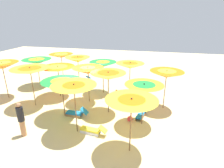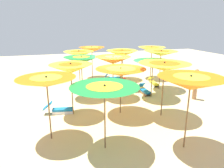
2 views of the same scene
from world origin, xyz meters
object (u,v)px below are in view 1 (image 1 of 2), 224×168
at_px(beach_umbrella_1, 30,71).
at_px(beach_ball, 130,119).
at_px(beach_umbrella_0, 2,66).
at_px(beach_umbrella_5, 37,61).
at_px(lounger_4, 76,113).
at_px(beach_umbrella_8, 108,76).
at_px(beachgoer_0, 21,119).
at_px(lounger_3, 92,130).
at_px(beach_umbrella_6, 58,69).
at_px(beach_umbrella_13, 130,66).
at_px(beach_umbrella_4, 131,103).
at_px(beach_umbrella_10, 61,56).
at_px(beach_umbrella_9, 144,87).
at_px(beach_umbrella_14, 167,74).
at_px(beach_umbrella_12, 103,64).
at_px(beach_umbrella_7, 88,71).
at_px(beach_umbrella_11, 78,60).
at_px(beach_umbrella_2, 62,84).
at_px(lounger_0, 121,94).
at_px(beach_umbrella_3, 74,88).
at_px(lounger_2, 85,81).
at_px(lounger_1, 141,113).

distance_m(beach_umbrella_1, beach_ball, 6.51).
distance_m(beach_umbrella_0, beach_umbrella_5, 2.72).
bearing_deg(lounger_4, beach_umbrella_8, -151.28).
relative_size(beach_umbrella_0, beachgoer_0, 1.48).
bearing_deg(beach_umbrella_0, beach_umbrella_5, -106.92).
relative_size(beach_umbrella_5, lounger_3, 1.64).
distance_m(beach_umbrella_0, beach_ball, 8.98).
xyz_separation_m(beach_umbrella_0, lounger_3, (-7.01, 2.63, -2.10)).
bearing_deg(lounger_3, beach_umbrella_0, -13.83).
relative_size(beach_umbrella_6, beach_umbrella_13, 0.93).
relative_size(beach_umbrella_4, beach_umbrella_6, 1.08).
bearing_deg(beach_umbrella_0, beach_ball, 172.64).
bearing_deg(beach_umbrella_10, beach_umbrella_8, 138.39).
bearing_deg(beach_umbrella_9, beach_umbrella_13, -71.47).
bearing_deg(lounger_4, beach_umbrella_10, -55.61).
bearing_deg(beach_umbrella_0, beach_umbrella_14, -175.28).
xyz_separation_m(beach_umbrella_10, beach_ball, (-6.68, 5.43, -2.02)).
height_order(beach_umbrella_0, beach_umbrella_9, beach_umbrella_0).
bearing_deg(beach_umbrella_12, beach_umbrella_0, 21.16).
relative_size(beach_umbrella_7, beach_umbrella_11, 0.98).
height_order(beach_umbrella_2, lounger_4, beach_umbrella_2).
distance_m(beach_umbrella_11, lounger_0, 4.40).
bearing_deg(beach_umbrella_10, beach_umbrella_2, 117.66).
bearing_deg(beach_umbrella_13, beach_umbrella_12, -5.18).
distance_m(beach_umbrella_9, beach_umbrella_14, 2.39).
relative_size(beach_umbrella_5, beach_umbrella_11, 0.93).
bearing_deg(beachgoer_0, beach_umbrella_8, -163.89).
xyz_separation_m(beach_umbrella_10, lounger_3, (-5.04, 6.94, -1.98)).
distance_m(beach_umbrella_3, beach_umbrella_13, 5.20).
bearing_deg(lounger_2, beach_umbrella_5, -59.51).
relative_size(beach_umbrella_8, beach_umbrella_11, 1.03).
bearing_deg(beach_umbrella_6, lounger_1, 164.70).
height_order(beach_umbrella_2, beach_umbrella_14, beach_umbrella_14).
distance_m(beach_umbrella_1, beachgoer_0, 3.51).
bearing_deg(lounger_1, beach_umbrella_11, -112.39).
xyz_separation_m(beach_umbrella_2, lounger_0, (-2.68, -3.26, -1.72)).
xyz_separation_m(beach_umbrella_0, lounger_0, (-7.63, -1.90, -2.09)).
bearing_deg(beach_umbrella_4, beach_umbrella_6, -39.03).
xyz_separation_m(beach_umbrella_1, beach_umbrella_4, (-6.42, 2.82, -0.06)).
bearing_deg(beach_umbrella_1, beach_umbrella_10, -83.49).
distance_m(beach_umbrella_7, lounger_1, 4.20).
bearing_deg(beach_umbrella_6, lounger_3, 134.29).
relative_size(beach_umbrella_4, beach_umbrella_14, 1.01).
bearing_deg(beach_umbrella_13, beach_umbrella_7, 31.54).
xyz_separation_m(beach_umbrella_0, beach_umbrella_14, (-10.44, -0.86, -0.10)).
height_order(lounger_0, lounger_3, lounger_0).
distance_m(beach_umbrella_0, beach_umbrella_4, 9.59).
relative_size(beach_umbrella_12, lounger_3, 1.73).
bearing_deg(beach_umbrella_5, lounger_2, -160.05).
bearing_deg(beach_umbrella_0, lounger_4, 167.15).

